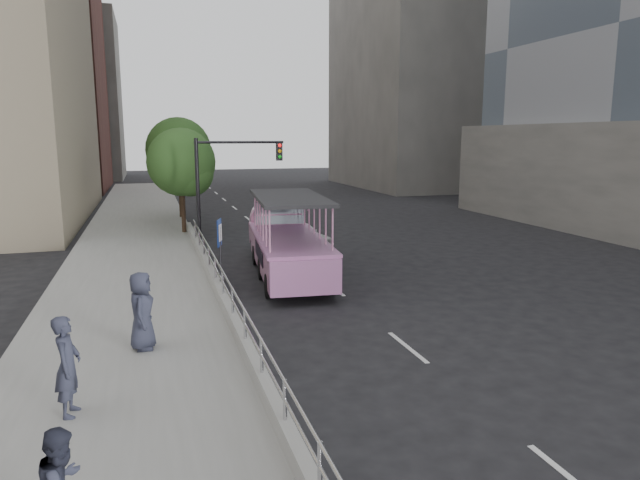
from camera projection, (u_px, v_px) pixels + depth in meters
The scene contains 14 objects.
ground at pixel (344, 326), 16.04m from camera, with size 160.00×160.00×0.00m, color black.
sidewalk at pixel (136, 261), 23.81m from camera, with size 5.50×80.00×0.30m, color #9B9A95.
kerb_wall at pixel (223, 299), 16.96m from camera, with size 0.24×30.00×0.36m, color #A2A29D.
guardrail at pixel (223, 278), 16.84m from camera, with size 0.07×22.00×0.71m.
duck_boat at pixel (285, 243), 22.31m from camera, with size 3.18×9.62×3.14m.
car at pixel (298, 235), 27.11m from camera, with size 1.56×3.86×1.31m, color white.
pedestrian_near at pixel (68, 366), 10.16m from camera, with size 0.68×0.44×1.85m, color #292C3D.
pedestrian_far at pixel (142, 311), 13.36m from camera, with size 0.91×0.59×1.86m, color #292C3D.
parking_sign at pixel (220, 250), 18.21m from camera, with size 0.21×0.58×2.68m.
traffic_signal at pixel (223, 175), 26.71m from camera, with size 4.20×0.32×5.20m.
street_tree_near at pixel (183, 165), 29.43m from camera, with size 3.52×3.52×5.72m.
street_tree_far at pixel (180, 152), 35.05m from camera, with size 3.97×3.97×6.45m.
midrise_stone_a at pixel (448, 33), 60.13m from camera, with size 20.00×20.00×32.00m, color gray.
midrise_stone_b at pixel (51, 98), 70.03m from camera, with size 16.00×14.00×20.00m, color gray.
Camera 1 is at (-5.08, -14.50, 5.25)m, focal length 32.00 mm.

